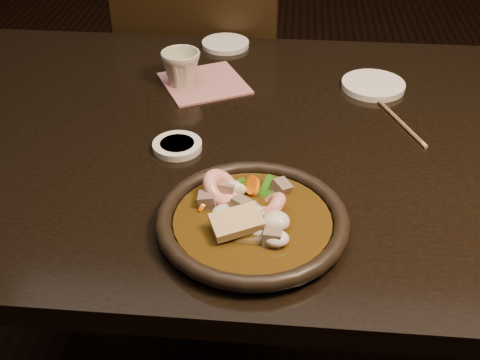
# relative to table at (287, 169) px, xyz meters

# --- Properties ---
(table) EXTENTS (1.60, 0.90, 0.75)m
(table) POSITION_rel_table_xyz_m (0.00, 0.00, 0.00)
(table) COLOR black
(table) RESTS_ON floor
(chair) EXTENTS (0.48, 0.48, 0.94)m
(chair) POSITION_rel_table_xyz_m (-0.24, 0.61, -0.16)
(chair) COLOR black
(chair) RESTS_ON floor
(plate) EXTENTS (0.29, 0.29, 0.03)m
(plate) POSITION_rel_table_xyz_m (-0.05, -0.27, 0.09)
(plate) COLOR black
(plate) RESTS_ON table
(stirfry) EXTENTS (0.16, 0.16, 0.06)m
(stirfry) POSITION_rel_table_xyz_m (-0.05, -0.26, 0.10)
(stirfry) COLOR #3B270A
(stirfry) RESTS_ON plate
(soy_dish) EXTENTS (0.09, 0.09, 0.01)m
(soy_dish) POSITION_rel_table_xyz_m (-0.20, -0.06, 0.08)
(soy_dish) COLOR white
(soy_dish) RESTS_ON table
(saucer_left) EXTENTS (0.11, 0.11, 0.01)m
(saucer_left) POSITION_rel_table_xyz_m (-0.16, 0.39, 0.08)
(saucer_left) COLOR white
(saucer_left) RESTS_ON table
(saucer_right) EXTENTS (0.13, 0.13, 0.01)m
(saucer_right) POSITION_rel_table_xyz_m (0.17, 0.21, 0.08)
(saucer_right) COLOR white
(saucer_right) RESTS_ON table
(tea_cup) EXTENTS (0.10, 0.09, 0.08)m
(tea_cup) POSITION_rel_table_xyz_m (-0.23, 0.18, 0.12)
(tea_cup) COLOR beige
(tea_cup) RESTS_ON table
(chopsticks) EXTENTS (0.11, 0.24, 0.01)m
(chopsticks) POSITION_rel_table_xyz_m (0.20, 0.10, 0.08)
(chopsticks) COLOR tan
(chopsticks) RESTS_ON table
(napkin) EXTENTS (0.22, 0.22, 0.00)m
(napkin) POSITION_rel_table_xyz_m (-0.19, 0.19, 0.08)
(napkin) COLOR #B36E71
(napkin) RESTS_ON table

